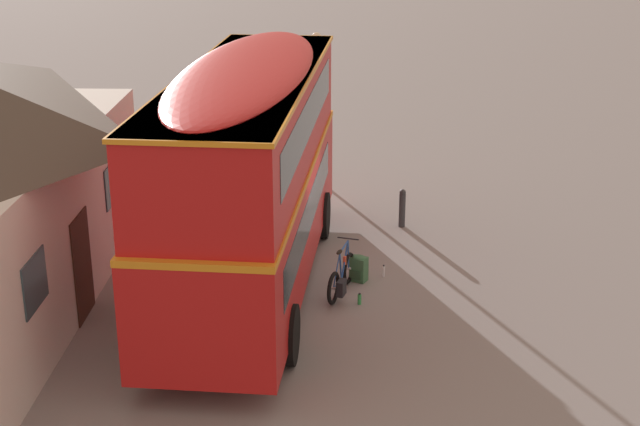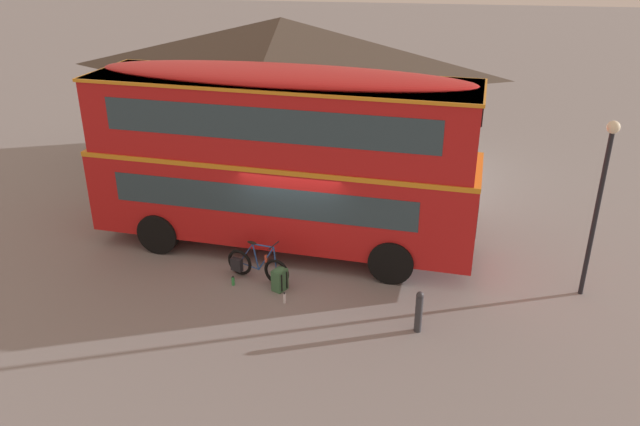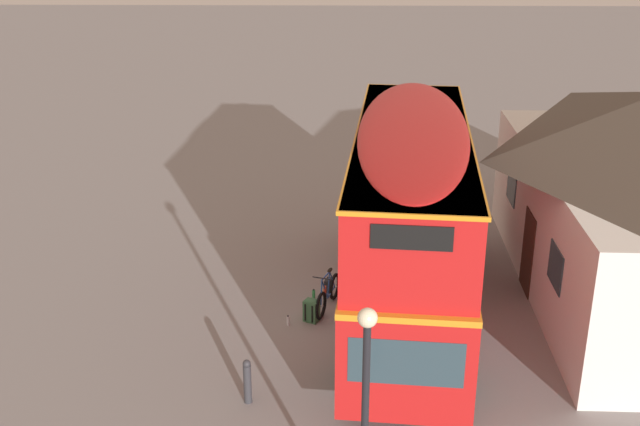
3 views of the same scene
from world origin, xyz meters
The scene contains 8 objects.
ground_plane centered at (0.00, 0.00, 0.00)m, with size 120.00×120.00×0.00m, color gray.
double_decker_bus centered at (-0.45, 0.76, 2.64)m, with size 10.11×3.43×4.79m.
touring_bicycle centered at (-0.76, -1.11, 0.37)m, with size 1.68×0.67×1.05m.
backpack_on_ground centered at (-0.07, -1.49, 0.30)m, with size 0.39×0.42×0.59m.
water_bottle_green_metal centered at (-1.23, -1.47, 0.11)m, with size 0.08×0.08×0.24m.
water_bottle_clear_plastic centered at (0.16, -2.04, 0.12)m, with size 0.07×0.07×0.26m.
street_lamp centered at (6.95, -0.52, 2.62)m, with size 0.28×0.28×4.19m.
kerb_bollard centered at (3.19, -2.66, 0.50)m, with size 0.16×0.16×0.97m.
Camera 1 is at (-17.97, -0.80, 8.06)m, focal length 51.34 mm.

